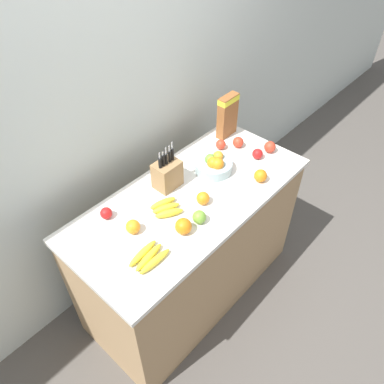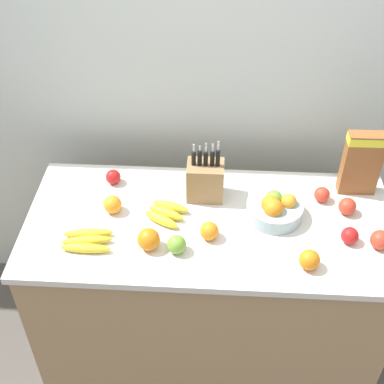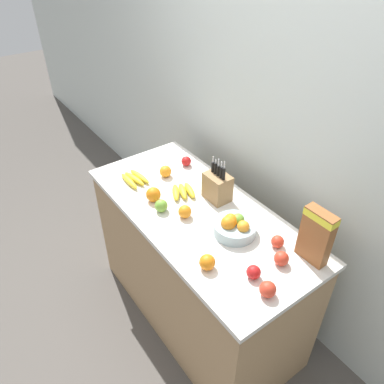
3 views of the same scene
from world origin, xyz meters
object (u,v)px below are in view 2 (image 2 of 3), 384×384
(fruit_bowl, at_px, (275,208))
(orange_front_center, at_px, (113,204))
(orange_back_center, at_px, (149,239))
(banana_bunch_left, at_px, (87,241))
(apple_by_knife_block, at_px, (322,194))
(knife_block, at_px, (205,180))
(apple_rear, at_px, (350,236))
(apple_middle, at_px, (347,206))
(orange_front_right, at_px, (309,260))
(banana_bunch_right, at_px, (166,213))
(apple_leftmost, at_px, (380,240))
(apple_near_bananas, at_px, (177,245))
(cereal_box, at_px, (362,161))
(orange_front_left, at_px, (211,231))
(apple_rightmost, at_px, (113,177))

(fruit_bowl, height_order, orange_front_center, fruit_bowl)
(fruit_bowl, bearing_deg, orange_back_center, -157.55)
(banana_bunch_left, xyz_separation_m, apple_by_knife_block, (0.93, 0.31, 0.01))
(knife_block, height_order, apple_rear, knife_block)
(apple_rear, height_order, apple_middle, apple_middle)
(apple_by_knife_block, xyz_separation_m, orange_back_center, (-0.69, -0.31, 0.01))
(apple_rear, xyz_separation_m, orange_front_right, (-0.17, -0.14, 0.01))
(apple_by_knife_block, bearing_deg, fruit_bowl, -151.59)
(banana_bunch_right, bearing_deg, knife_block, 42.34)
(orange_front_center, bearing_deg, apple_rear, -7.20)
(apple_leftmost, xyz_separation_m, apple_near_bananas, (-0.77, -0.07, -0.00))
(apple_near_bananas, relative_size, orange_front_center, 0.97)
(cereal_box, distance_m, banana_bunch_right, 0.83)
(apple_near_bananas, bearing_deg, orange_front_left, 32.09)
(cereal_box, xyz_separation_m, orange_back_center, (-0.84, -0.38, -0.12))
(apple_leftmost, bearing_deg, orange_front_left, 179.12)
(cereal_box, relative_size, apple_rightmost, 4.50)
(cereal_box, relative_size, apple_rear, 4.32)
(orange_front_left, bearing_deg, banana_bunch_left, -172.64)
(banana_bunch_left, height_order, orange_front_center, orange_front_center)
(cereal_box, bearing_deg, banana_bunch_right, -165.98)
(orange_front_center, bearing_deg, apple_middle, 2.80)
(apple_middle, distance_m, orange_front_left, 0.58)
(cereal_box, relative_size, orange_back_center, 3.35)
(cereal_box, xyz_separation_m, banana_bunch_left, (-1.08, -0.38, -0.14))
(orange_back_center, bearing_deg, apple_leftmost, 3.58)
(orange_front_right, height_order, orange_back_center, orange_back_center)
(apple_rear, bearing_deg, banana_bunch_left, -175.98)
(apple_middle, height_order, orange_front_center, orange_front_center)
(banana_bunch_left, height_order, apple_rear, apple_rear)
(orange_front_right, bearing_deg, orange_back_center, 173.88)
(banana_bunch_left, height_order, apple_by_knife_block, apple_by_knife_block)
(orange_front_center, bearing_deg, orange_front_right, -18.48)
(apple_rightmost, height_order, apple_middle, apple_middle)
(orange_front_left, distance_m, orange_back_center, 0.24)
(fruit_bowl, bearing_deg, apple_middle, 7.45)
(apple_rightmost, bearing_deg, apple_near_bananas, -51.63)
(orange_front_center, distance_m, orange_front_right, 0.81)
(banana_bunch_right, xyz_separation_m, apple_rightmost, (-0.25, 0.20, 0.01))
(apple_rear, height_order, orange_front_center, orange_front_center)
(apple_near_bananas, distance_m, orange_back_center, 0.11)
(fruit_bowl, relative_size, apple_middle, 3.19)
(fruit_bowl, distance_m, banana_bunch_left, 0.75)
(cereal_box, height_order, orange_front_center, cereal_box)
(knife_block, xyz_separation_m, banana_bunch_left, (-0.44, -0.31, -0.07))
(knife_block, xyz_separation_m, orange_front_center, (-0.37, -0.12, -0.05))
(apple_by_knife_block, bearing_deg, orange_front_right, -103.88)
(orange_front_right, relative_size, orange_back_center, 0.89)
(knife_block, xyz_separation_m, cereal_box, (0.64, 0.07, 0.07))
(orange_front_left, bearing_deg, apple_by_knife_block, 28.32)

